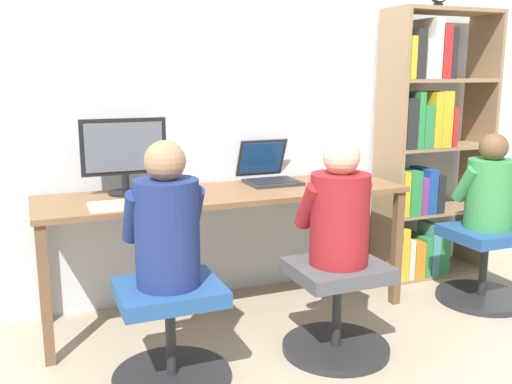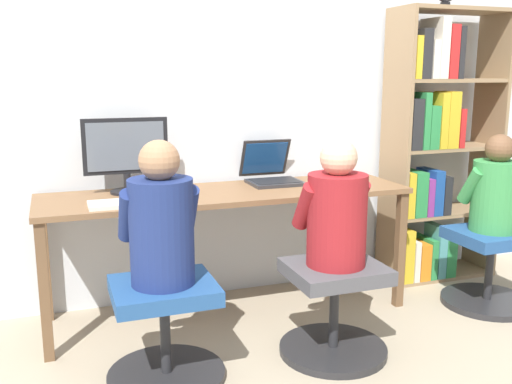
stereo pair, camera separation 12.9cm
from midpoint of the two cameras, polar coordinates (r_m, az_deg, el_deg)
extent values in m
plane|color=tan|center=(3.20, -2.29, -13.90)|extent=(14.00, 14.00, 0.00)
cube|color=silver|center=(3.50, -6.12, 10.32)|extent=(10.00, 0.05, 2.60)
cube|color=brown|center=(3.23, -4.14, -0.19)|extent=(2.08, 0.58, 0.03)
cube|color=brown|center=(2.94, -21.52, -9.65)|extent=(0.05, 0.05, 0.70)
cube|color=brown|center=(3.54, 12.89, -5.51)|extent=(0.05, 0.05, 0.70)
cube|color=brown|center=(3.41, -21.68, -6.71)|extent=(0.05, 0.05, 0.70)
cube|color=brown|center=(3.94, 8.74, -3.57)|extent=(0.05, 0.05, 0.70)
cylinder|color=black|center=(3.24, -13.98, -0.07)|extent=(0.19, 0.19, 0.01)
cylinder|color=black|center=(3.23, -14.03, 0.88)|extent=(0.04, 0.04, 0.09)
cube|color=black|center=(3.20, -14.20, 4.41)|extent=(0.46, 0.02, 0.31)
cube|color=slate|center=(3.19, -14.17, 4.39)|extent=(0.42, 0.01, 0.26)
cube|color=#2D2D30|center=(3.43, 0.62, 0.97)|extent=(0.31, 0.25, 0.02)
cube|color=black|center=(3.42, 0.62, 1.16)|extent=(0.27, 0.20, 0.00)
cube|color=#2D2D30|center=(3.57, -0.49, 3.46)|extent=(0.31, 0.11, 0.24)
cube|color=#19478C|center=(3.57, -0.46, 3.41)|extent=(0.27, 0.09, 0.20)
cube|color=silver|center=(2.93, -13.76, -1.21)|extent=(0.40, 0.17, 0.02)
cube|color=#BAB8AD|center=(2.93, -13.77, -0.96)|extent=(0.36, 0.13, 0.00)
ellipsoid|color=black|center=(3.00, -8.76, -0.56)|extent=(0.07, 0.11, 0.04)
cylinder|color=#262628|center=(2.79, -9.78, -17.77)|extent=(0.54, 0.54, 0.04)
cylinder|color=#262628|center=(2.70, -9.93, -14.08)|extent=(0.05, 0.05, 0.36)
cube|color=#234C84|center=(2.61, -10.10, -9.81)|extent=(0.46, 0.40, 0.07)
cylinder|color=#262628|center=(3.02, 6.71, -15.20)|extent=(0.54, 0.54, 0.04)
cylinder|color=#262628|center=(2.94, 6.80, -11.74)|extent=(0.05, 0.05, 0.36)
cube|color=#4C4C51|center=(2.86, 6.91, -7.77)|extent=(0.46, 0.40, 0.07)
cylinder|color=navy|center=(2.52, -10.32, -4.07)|extent=(0.28, 0.28, 0.47)
sphere|color=#A87A56|center=(2.46, -10.59, 3.06)|extent=(0.18, 0.18, 0.18)
cylinder|color=navy|center=(2.55, -13.66, -2.45)|extent=(0.08, 0.20, 0.26)
cylinder|color=navy|center=(2.60, -7.79, -1.95)|extent=(0.08, 0.20, 0.26)
cylinder|color=maroon|center=(2.78, 7.04, -2.73)|extent=(0.29, 0.29, 0.45)
sphere|color=beige|center=(2.72, 7.20, 3.48)|extent=(0.18, 0.18, 0.18)
cylinder|color=maroon|center=(2.76, 3.94, -1.39)|extent=(0.08, 0.20, 0.25)
cylinder|color=maroon|center=(2.89, 8.82, -0.91)|extent=(0.08, 0.20, 0.25)
cube|color=#997A56|center=(3.83, 12.24, 4.20)|extent=(0.02, 0.32, 1.79)
cube|color=#997A56|center=(4.30, 20.52, 4.51)|extent=(0.02, 0.32, 1.79)
cube|color=#997A56|center=(4.25, 15.92, -7.53)|extent=(0.72, 0.31, 0.02)
cube|color=#997A56|center=(4.13, 16.26, -1.72)|extent=(0.72, 0.31, 0.02)
cube|color=#997A56|center=(4.06, 16.62, 4.38)|extent=(0.72, 0.31, 0.02)
cube|color=#997A56|center=(4.03, 16.99, 10.63)|extent=(0.72, 0.31, 0.02)
cube|color=#997A56|center=(4.05, 17.38, 16.90)|extent=(0.72, 0.31, 0.02)
cube|color=gold|center=(3.97, 12.95, -5.88)|extent=(0.07, 0.20, 0.35)
cube|color=silver|center=(4.02, 13.63, -6.28)|extent=(0.04, 0.21, 0.27)
cube|color=orange|center=(4.09, 14.13, -6.20)|extent=(0.08, 0.27, 0.25)
cube|color=#2D8C47|center=(4.11, 15.05, -6.00)|extent=(0.05, 0.24, 0.27)
cube|color=teal|center=(4.12, 16.00, -5.39)|extent=(0.06, 0.18, 0.36)
cube|color=#2D8C47|center=(4.18, 16.60, -5.58)|extent=(0.08, 0.23, 0.30)
cube|color=gold|center=(3.86, 13.08, -0.05)|extent=(0.05, 0.21, 0.29)
cube|color=#2D8C47|center=(3.90, 14.04, 0.02)|extent=(0.09, 0.19, 0.30)
cube|color=#8C338C|center=(3.98, 14.58, -0.14)|extent=(0.05, 0.26, 0.25)
cube|color=#1E4C9E|center=(3.99, 15.46, 0.23)|extent=(0.07, 0.23, 0.30)
cube|color=#262628|center=(4.06, 16.06, 0.07)|extent=(0.06, 0.27, 0.25)
cube|color=#262628|center=(3.81, 13.58, 6.69)|extent=(0.08, 0.20, 0.32)
cube|color=#2D8C47|center=(3.87, 14.15, 7.04)|extent=(0.05, 0.27, 0.36)
cube|color=#2D8C47|center=(3.90, 14.95, 6.41)|extent=(0.07, 0.25, 0.28)
cube|color=gold|center=(3.95, 15.75, 7.02)|extent=(0.05, 0.26, 0.36)
cube|color=gold|center=(3.96, 16.95, 7.01)|extent=(0.08, 0.18, 0.36)
cube|color=red|center=(4.04, 17.28, 6.29)|extent=(0.04, 0.27, 0.25)
cube|color=gold|center=(3.81, 13.38, 12.91)|extent=(0.04, 0.27, 0.26)
cube|color=#262628|center=(3.85, 14.09, 13.19)|extent=(0.07, 0.27, 0.30)
cube|color=silver|center=(3.87, 15.12, 12.64)|extent=(0.05, 0.23, 0.24)
cube|color=silver|center=(3.91, 15.83, 13.61)|extent=(0.06, 0.24, 0.38)
cube|color=red|center=(3.94, 16.86, 13.22)|extent=(0.06, 0.19, 0.33)
cube|color=#262628|center=(4.00, 17.17, 13.09)|extent=(0.04, 0.27, 0.32)
cube|color=black|center=(3.89, 16.82, 17.49)|extent=(0.05, 0.03, 0.02)
cylinder|color=#262628|center=(3.85, 20.66, -9.84)|extent=(0.54, 0.54, 0.04)
cylinder|color=#262628|center=(3.78, 20.88, -7.03)|extent=(0.05, 0.05, 0.36)
cube|color=#234C84|center=(3.72, 21.12, -3.87)|extent=(0.46, 0.40, 0.07)
cylinder|color=#388C47|center=(3.66, 21.40, -0.20)|extent=(0.28, 0.28, 0.42)
sphere|color=brown|center=(3.62, 21.74, 4.19)|extent=(0.17, 0.17, 0.17)
cylinder|color=#388C47|center=(3.61, 19.30, 0.76)|extent=(0.08, 0.19, 0.24)
cylinder|color=#388C47|center=(3.79, 22.31, 1.03)|extent=(0.08, 0.19, 0.24)
camera|label=1|loc=(0.06, -91.19, -0.25)|focal=40.00mm
camera|label=2|loc=(0.06, 88.81, 0.25)|focal=40.00mm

